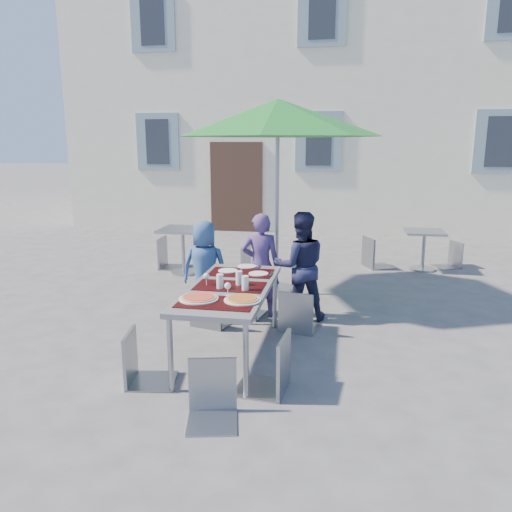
% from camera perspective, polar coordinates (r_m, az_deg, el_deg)
% --- Properties ---
extents(ground, '(90.00, 90.00, 0.00)m').
position_cam_1_polar(ground, '(5.19, 1.55, -12.05)').
color(ground, '#4D4D4F').
rests_on(ground, ground).
extents(building, '(13.60, 8.20, 11.10)m').
position_cam_1_polar(building, '(16.38, 8.34, 22.07)').
color(building, beige).
rests_on(building, ground).
extents(dining_table, '(0.80, 1.85, 0.76)m').
position_cam_1_polar(dining_table, '(5.12, -3.00, -4.06)').
color(dining_table, '#49494E').
rests_on(dining_table, ground).
extents(pizza_near_left, '(0.37, 0.37, 0.03)m').
position_cam_1_polar(pizza_near_left, '(4.70, -6.58, -4.76)').
color(pizza_near_left, white).
rests_on(pizza_near_left, dining_table).
extents(pizza_near_right, '(0.35, 0.35, 0.03)m').
position_cam_1_polar(pizza_near_right, '(4.63, -1.55, -4.95)').
color(pizza_near_right, white).
rests_on(pizza_near_right, dining_table).
extents(glassware, '(0.49, 0.44, 0.15)m').
position_cam_1_polar(glassware, '(5.00, -2.86, -2.88)').
color(glassware, silver).
rests_on(glassware, dining_table).
extents(place_settings, '(0.63, 0.53, 0.01)m').
position_cam_1_polar(place_settings, '(5.70, -1.30, -1.62)').
color(place_settings, white).
rests_on(place_settings, dining_table).
extents(child_0, '(0.61, 0.41, 1.23)m').
position_cam_1_polar(child_0, '(6.41, -5.88, -1.40)').
color(child_0, '#315386').
rests_on(child_0, ground).
extents(child_1, '(0.52, 0.37, 1.33)m').
position_cam_1_polar(child_1, '(6.32, 0.53, -1.05)').
color(child_1, '#503975').
rests_on(child_1, ground).
extents(child_2, '(0.74, 0.54, 1.37)m').
position_cam_1_polar(child_2, '(6.22, 5.08, -1.16)').
color(child_2, '#1C1F3E').
rests_on(child_2, ground).
extents(chair_0, '(0.52, 0.52, 0.96)m').
position_cam_1_polar(chair_0, '(5.99, -5.40, -2.90)').
color(chair_0, gray).
rests_on(chair_0, ground).
extents(chair_1, '(0.51, 0.51, 0.99)m').
position_cam_1_polar(chair_1, '(6.26, -1.51, -2.00)').
color(chair_1, gray).
rests_on(chair_1, ground).
extents(chair_2, '(0.50, 0.51, 0.95)m').
position_cam_1_polar(chair_2, '(5.82, 4.90, -3.44)').
color(chair_2, gray).
rests_on(chair_2, ground).
extents(chair_3, '(0.48, 0.48, 0.94)m').
position_cam_1_polar(chair_3, '(4.70, -13.21, -7.85)').
color(chair_3, gray).
rests_on(chair_3, ground).
extents(chair_4, '(0.49, 0.48, 1.00)m').
position_cam_1_polar(chair_4, '(4.41, 1.90, -8.35)').
color(chair_4, gray).
rests_on(chair_4, ground).
extents(chair_5, '(0.47, 0.48, 0.90)m').
position_cam_1_polar(chair_5, '(4.05, -5.11, -11.46)').
color(chair_5, gray).
rests_on(chair_5, ground).
extents(patio_umbrella, '(2.85, 2.85, 2.77)m').
position_cam_1_polar(patio_umbrella, '(7.08, 2.51, 15.36)').
color(patio_umbrella, '#A4A6AC').
rests_on(patio_umbrella, ground).
extents(cafe_table_0, '(0.73, 0.73, 0.78)m').
position_cam_1_polar(cafe_table_0, '(8.50, -8.33, 1.60)').
color(cafe_table_0, '#A4A6AC').
rests_on(cafe_table_0, ground).
extents(bg_chair_l_0, '(0.48, 0.47, 1.04)m').
position_cam_1_polar(bg_chair_l_0, '(8.92, -10.08, 2.50)').
color(bg_chair_l_0, gray).
rests_on(bg_chair_l_0, ground).
extents(bg_chair_r_0, '(0.47, 0.46, 0.90)m').
position_cam_1_polar(bg_chair_r_0, '(8.44, -1.78, 1.51)').
color(bg_chair_r_0, gray).
rests_on(bg_chair_r_0, ground).
extents(cafe_table_1, '(0.65, 0.65, 0.70)m').
position_cam_1_polar(cafe_table_1, '(9.13, 18.63, 1.27)').
color(cafe_table_1, '#A4A6AC').
rests_on(cafe_table_1, ground).
extents(bg_chair_l_1, '(0.61, 0.60, 1.03)m').
position_cam_1_polar(bg_chair_l_1, '(9.07, 13.41, 2.48)').
color(bg_chair_l_1, gray).
rests_on(bg_chair_l_1, ground).
extents(bg_chair_r_1, '(0.51, 0.51, 0.86)m').
position_cam_1_polar(bg_chair_r_1, '(9.53, 21.54, 1.77)').
color(bg_chair_r_1, gray).
rests_on(bg_chair_r_1, ground).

